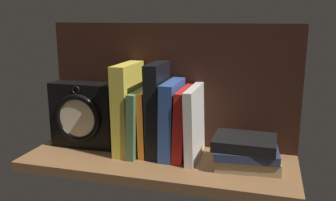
{
  "coord_description": "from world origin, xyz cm",
  "views": [
    {
      "loc": [
        26.93,
        -85.2,
        36.62
      ],
      "look_at": [
        1.75,
        3.57,
        15.01
      ],
      "focal_mm": 38.44,
      "sensor_mm": 36.0,
      "label": 1
    }
  ],
  "objects_px": {
    "book_black_skeptic": "(158,109)",
    "book_white_catcher": "(194,123)",
    "book_green_romantic": "(140,121)",
    "framed_clock": "(83,115)",
    "book_yellow_seinlanguage": "(128,108)",
    "book_stack_side": "(246,152)",
    "book_orange_pandolfini": "(148,122)",
    "book_red_requiem": "(184,123)",
    "book_blue_modern": "(172,119)"
  },
  "relations": [
    {
      "from": "book_blue_modern",
      "to": "framed_clock",
      "type": "relative_size",
      "value": 1.09
    },
    {
      "from": "book_blue_modern",
      "to": "framed_clock",
      "type": "distance_m",
      "value": 0.26
    },
    {
      "from": "book_yellow_seinlanguage",
      "to": "book_red_requiem",
      "type": "relative_size",
      "value": 1.32
    },
    {
      "from": "book_red_requiem",
      "to": "book_orange_pandolfini",
      "type": "bearing_deg",
      "value": 180.0
    },
    {
      "from": "book_stack_side",
      "to": "book_white_catcher",
      "type": "bearing_deg",
      "value": 169.4
    },
    {
      "from": "book_red_requiem",
      "to": "framed_clock",
      "type": "bearing_deg",
      "value": -179.01
    },
    {
      "from": "book_green_romantic",
      "to": "framed_clock",
      "type": "relative_size",
      "value": 0.95
    },
    {
      "from": "book_yellow_seinlanguage",
      "to": "book_orange_pandolfini",
      "type": "height_order",
      "value": "book_yellow_seinlanguage"
    },
    {
      "from": "book_green_romantic",
      "to": "book_blue_modern",
      "type": "bearing_deg",
      "value": 0.0
    },
    {
      "from": "book_black_skeptic",
      "to": "book_white_catcher",
      "type": "height_order",
      "value": "book_black_skeptic"
    },
    {
      "from": "book_red_requiem",
      "to": "book_yellow_seinlanguage",
      "type": "bearing_deg",
      "value": 180.0
    },
    {
      "from": "book_orange_pandolfini",
      "to": "book_white_catcher",
      "type": "distance_m",
      "value": 0.13
    },
    {
      "from": "book_red_requiem",
      "to": "framed_clock",
      "type": "height_order",
      "value": "same"
    },
    {
      "from": "book_blue_modern",
      "to": "book_red_requiem",
      "type": "height_order",
      "value": "book_blue_modern"
    },
    {
      "from": "book_yellow_seinlanguage",
      "to": "book_green_romantic",
      "type": "relative_size",
      "value": 1.39
    },
    {
      "from": "book_blue_modern",
      "to": "book_white_catcher",
      "type": "relative_size",
      "value": 1.07
    },
    {
      "from": "book_yellow_seinlanguage",
      "to": "book_black_skeptic",
      "type": "relative_size",
      "value": 0.98
    },
    {
      "from": "book_yellow_seinlanguage",
      "to": "book_green_romantic",
      "type": "height_order",
      "value": "book_yellow_seinlanguage"
    },
    {
      "from": "framed_clock",
      "to": "book_stack_side",
      "type": "bearing_deg",
      "value": -2.56
    },
    {
      "from": "book_black_skeptic",
      "to": "book_white_catcher",
      "type": "relative_size",
      "value": 1.31
    },
    {
      "from": "book_orange_pandolfini",
      "to": "book_red_requiem",
      "type": "distance_m",
      "value": 0.1
    },
    {
      "from": "book_green_romantic",
      "to": "book_black_skeptic",
      "type": "bearing_deg",
      "value": 0.0
    },
    {
      "from": "book_white_catcher",
      "to": "book_stack_side",
      "type": "height_order",
      "value": "book_white_catcher"
    },
    {
      "from": "book_black_skeptic",
      "to": "book_white_catcher",
      "type": "xyz_separation_m",
      "value": [
        0.1,
        0.0,
        -0.03
      ]
    },
    {
      "from": "book_green_romantic",
      "to": "framed_clock",
      "type": "bearing_deg",
      "value": -178.3
    },
    {
      "from": "book_green_romantic",
      "to": "book_red_requiem",
      "type": "distance_m",
      "value": 0.12
    },
    {
      "from": "framed_clock",
      "to": "book_black_skeptic",
      "type": "bearing_deg",
      "value": 1.31
    },
    {
      "from": "book_orange_pandolfini",
      "to": "book_red_requiem",
      "type": "height_order",
      "value": "book_red_requiem"
    },
    {
      "from": "book_orange_pandolfini",
      "to": "framed_clock",
      "type": "relative_size",
      "value": 0.95
    },
    {
      "from": "book_green_romantic",
      "to": "book_blue_modern",
      "type": "relative_size",
      "value": 0.87
    },
    {
      "from": "book_orange_pandolfini",
      "to": "book_red_requiem",
      "type": "xyz_separation_m",
      "value": [
        0.1,
        0.0,
        0.0
      ]
    },
    {
      "from": "book_yellow_seinlanguage",
      "to": "book_blue_modern",
      "type": "xyz_separation_m",
      "value": [
        0.12,
        0.0,
        -0.02
      ]
    },
    {
      "from": "book_green_romantic",
      "to": "book_orange_pandolfini",
      "type": "bearing_deg",
      "value": 0.0
    },
    {
      "from": "book_green_romantic",
      "to": "book_black_skeptic",
      "type": "xyz_separation_m",
      "value": [
        0.05,
        0.0,
        0.04
      ]
    },
    {
      "from": "book_black_skeptic",
      "to": "book_blue_modern",
      "type": "relative_size",
      "value": 1.23
    },
    {
      "from": "book_green_romantic",
      "to": "book_white_catcher",
      "type": "distance_m",
      "value": 0.15
    },
    {
      "from": "book_yellow_seinlanguage",
      "to": "book_white_catcher",
      "type": "bearing_deg",
      "value": 0.0
    },
    {
      "from": "book_red_requiem",
      "to": "book_stack_side",
      "type": "height_order",
      "value": "book_red_requiem"
    },
    {
      "from": "book_orange_pandolfini",
      "to": "book_white_catcher",
      "type": "xyz_separation_m",
      "value": [
        0.13,
        0.0,
        0.01
      ]
    },
    {
      "from": "book_orange_pandolfini",
      "to": "book_green_romantic",
      "type": "bearing_deg",
      "value": 180.0
    },
    {
      "from": "book_orange_pandolfini",
      "to": "framed_clock",
      "type": "bearing_deg",
      "value": -178.49
    },
    {
      "from": "book_white_catcher",
      "to": "framed_clock",
      "type": "distance_m",
      "value": 0.32
    },
    {
      "from": "book_green_romantic",
      "to": "book_red_requiem",
      "type": "height_order",
      "value": "book_red_requiem"
    },
    {
      "from": "book_green_romantic",
      "to": "book_white_catcher",
      "type": "xyz_separation_m",
      "value": [
        0.15,
        0.0,
        0.01
      ]
    },
    {
      "from": "book_orange_pandolfini",
      "to": "book_red_requiem",
      "type": "bearing_deg",
      "value": 0.0
    },
    {
      "from": "book_stack_side",
      "to": "framed_clock",
      "type": "bearing_deg",
      "value": 177.44
    },
    {
      "from": "book_orange_pandolfini",
      "to": "framed_clock",
      "type": "xyz_separation_m",
      "value": [
        -0.19,
        -0.01,
        0.0
      ]
    },
    {
      "from": "book_green_romantic",
      "to": "book_blue_modern",
      "type": "xyz_separation_m",
      "value": [
        0.09,
        0.0,
        0.01
      ]
    },
    {
      "from": "book_yellow_seinlanguage",
      "to": "book_red_requiem",
      "type": "bearing_deg",
      "value": 0.0
    },
    {
      "from": "book_stack_side",
      "to": "book_yellow_seinlanguage",
      "type": "bearing_deg",
      "value": 175.45
    }
  ]
}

